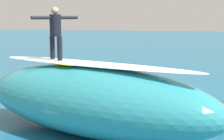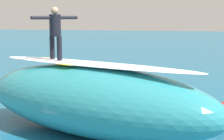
{
  "view_description": "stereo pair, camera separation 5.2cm",
  "coord_description": "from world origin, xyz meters",
  "px_view_note": "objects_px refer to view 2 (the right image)",
  "views": [
    {
      "loc": [
        -2.85,
        10.57,
        3.18
      ],
      "look_at": [
        -0.81,
        -0.18,
        1.37
      ],
      "focal_mm": 52.93,
      "sensor_mm": 36.0,
      "label": 1
    },
    {
      "loc": [
        -2.9,
        10.56,
        3.18
      ],
      "look_at": [
        -0.81,
        -0.18,
        1.37
      ],
      "focal_mm": 52.93,
      "sensor_mm": 36.0,
      "label": 2
    }
  ],
  "objects_px": {
    "surfer_riding": "(55,29)",
    "surfer_paddling": "(149,92)",
    "surfboard_riding": "(56,61)",
    "surfboard_paddling": "(152,96)"
  },
  "relations": [
    {
      "from": "surfer_riding",
      "to": "surfer_paddling",
      "type": "xyz_separation_m",
      "value": [
        -2.33,
        -3.92,
        -2.59
      ]
    },
    {
      "from": "surfer_riding",
      "to": "surfer_paddling",
      "type": "bearing_deg",
      "value": -77.97
    },
    {
      "from": "surfer_riding",
      "to": "surfboard_paddling",
      "type": "height_order",
      "value": "surfer_riding"
    },
    {
      "from": "surfer_paddling",
      "to": "surfboard_paddling",
      "type": "bearing_deg",
      "value": 0.0
    },
    {
      "from": "surfer_paddling",
      "to": "surfer_riding",
      "type": "bearing_deg",
      "value": -173.85
    },
    {
      "from": "surfboard_riding",
      "to": "surfer_riding",
      "type": "bearing_deg",
      "value": 132.76
    },
    {
      "from": "surfboard_riding",
      "to": "surfboard_paddling",
      "type": "height_order",
      "value": "surfboard_riding"
    },
    {
      "from": "surfer_riding",
      "to": "surfboard_paddling",
      "type": "distance_m",
      "value": 5.46
    },
    {
      "from": "surfboard_riding",
      "to": "surfer_riding",
      "type": "distance_m",
      "value": 0.89
    },
    {
      "from": "surfboard_riding",
      "to": "surfer_paddling",
      "type": "bearing_deg",
      "value": -77.97
    }
  ]
}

